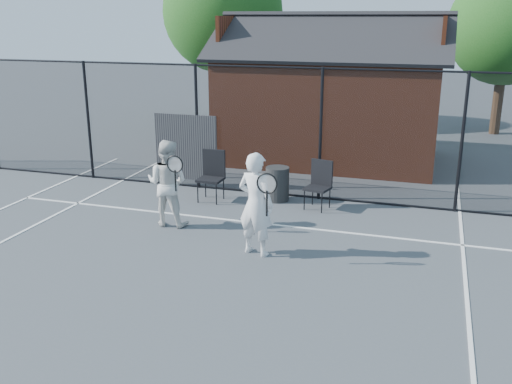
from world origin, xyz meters
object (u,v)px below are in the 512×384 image
(player_back, at_px, (167,183))
(chair_right, at_px, (317,186))
(player_front, at_px, (256,204))
(chair_left, at_px, (210,177))
(waste_bin, at_px, (277,184))
(clubhouse, at_px, (331,104))

(player_back, relative_size, chair_right, 1.68)
(player_front, xyz_separation_m, chair_left, (-1.90, 2.60, -0.36))
(player_back, xyz_separation_m, chair_right, (2.67, 1.86, -0.35))
(chair_right, distance_m, waste_bin, 1.06)
(chair_right, bearing_deg, player_front, -87.47)
(player_front, relative_size, waste_bin, 2.37)
(chair_left, relative_size, waste_bin, 1.44)
(player_front, bearing_deg, chair_right, 79.11)
(clubhouse, distance_m, player_back, 6.94)
(player_front, height_order, chair_left, player_front)
(clubhouse, distance_m, chair_left, 5.33)
(clubhouse, xyz_separation_m, chair_right, (0.61, -4.73, -1.09))
(clubhouse, bearing_deg, player_front, -89.38)
(clubhouse, height_order, player_back, clubhouse)
(player_front, relative_size, chair_right, 1.78)
(clubhouse, distance_m, chair_right, 4.89)
(player_back, height_order, chair_left, player_back)
(clubhouse, relative_size, player_front, 3.52)
(player_back, distance_m, chair_left, 1.74)
(clubhouse, xyz_separation_m, chair_left, (-1.82, -4.90, -1.04))
(player_back, bearing_deg, chair_right, 34.92)
(player_back, relative_size, chair_left, 1.55)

